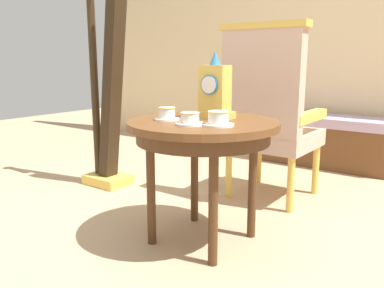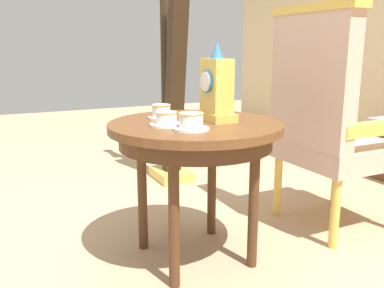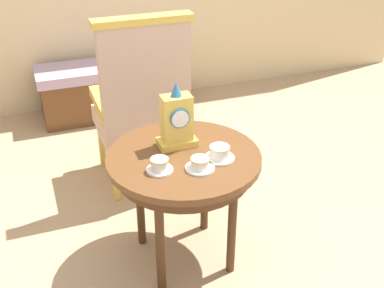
% 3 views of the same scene
% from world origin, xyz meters
% --- Properties ---
extents(ground_plane, '(10.00, 10.00, 0.00)m').
position_xyz_m(ground_plane, '(0.00, 0.00, 0.00)').
color(ground_plane, tan).
extents(side_table, '(0.75, 0.75, 0.63)m').
position_xyz_m(side_table, '(-0.03, 0.05, 0.56)').
color(side_table, brown).
rests_on(side_table, ground).
extents(teacup_left, '(0.12, 0.12, 0.06)m').
position_xyz_m(teacup_left, '(-0.18, -0.05, 0.66)').
color(teacup_left, white).
rests_on(teacup_left, side_table).
extents(teacup_right, '(0.14, 0.14, 0.06)m').
position_xyz_m(teacup_right, '(-0.01, -0.09, 0.65)').
color(teacup_right, white).
rests_on(teacup_right, side_table).
extents(teacup_center, '(0.14, 0.14, 0.07)m').
position_xyz_m(teacup_center, '(0.11, -0.04, 0.66)').
color(teacup_center, white).
rests_on(teacup_center, side_table).
extents(mantel_clock, '(0.19, 0.11, 0.34)m').
position_xyz_m(mantel_clock, '(-0.03, 0.15, 0.76)').
color(mantel_clock, gold).
rests_on(mantel_clock, side_table).
extents(armchair, '(0.56, 0.53, 1.14)m').
position_xyz_m(armchair, '(-0.04, 0.80, 0.59)').
color(armchair, '#CCA893').
rests_on(armchair, ground).
extents(harp, '(0.40, 0.24, 1.79)m').
position_xyz_m(harp, '(-1.12, 0.42, 0.72)').
color(harp, gold).
rests_on(harp, ground).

